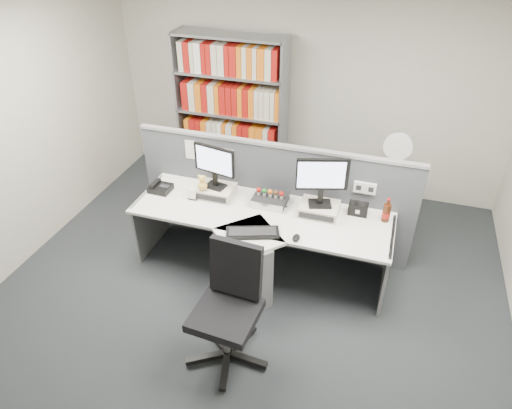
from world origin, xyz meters
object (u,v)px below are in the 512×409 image
(cola_bottle, at_px, (386,213))
(office_chair, at_px, (230,303))
(keyboard, at_px, (253,233))
(desk_calendar, at_px, (193,195))
(shelving_unit, at_px, (232,115))
(desktop_pc, at_px, (270,199))
(monitor_right, at_px, (322,178))
(speaker, at_px, (358,209))
(desk_phone, at_px, (160,188))
(filing_cabinet, at_px, (387,201))
(mouse, at_px, (296,238))
(desk_fan, at_px, (397,149))
(monitor_left, at_px, (214,163))
(desk, at_px, (254,246))

(cola_bottle, relative_size, office_chair, 0.24)
(keyboard, distance_m, desk_calendar, 0.87)
(shelving_unit, bearing_deg, desktop_pc, -56.84)
(monitor_right, distance_m, speaker, 0.51)
(desktop_pc, height_order, cola_bottle, cola_bottle)
(speaker, distance_m, cola_bottle, 0.27)
(shelving_unit, distance_m, office_chair, 2.95)
(desk_phone, height_order, filing_cabinet, desk_phone)
(mouse, distance_m, desk_fan, 1.70)
(office_chair, bearing_deg, monitor_left, 115.88)
(shelving_unit, bearing_deg, monitor_left, -76.47)
(monitor_left, distance_m, desk_calendar, 0.41)
(filing_cabinet, height_order, office_chair, office_chair)
(monitor_right, relative_size, keyboard, 0.96)
(monitor_right, height_order, office_chair, monitor_right)
(keyboard, relative_size, cola_bottle, 2.08)
(monitor_left, xyz_separation_m, desk_phone, (-0.60, -0.10, -0.34))
(mouse, bearing_deg, speaker, 49.99)
(desktop_pc, relative_size, mouse, 3.13)
(desk, xyz_separation_m, office_chair, (0.08, -0.90, 0.12))
(monitor_left, relative_size, monitor_right, 0.92)
(desk_calendar, height_order, filing_cabinet, desk_calendar)
(cola_bottle, xyz_separation_m, shelving_unit, (-2.09, 1.40, 0.16))
(desktop_pc, distance_m, office_chair, 1.32)
(desk_calendar, distance_m, office_chair, 1.42)
(monitor_left, height_order, monitor_right, monitor_right)
(keyboard, relative_size, desk_phone, 2.36)
(desktop_pc, height_order, office_chair, office_chair)
(monitor_left, bearing_deg, desktop_pc, 2.28)
(desk, relative_size, desk_fan, 4.92)
(monitor_left, relative_size, desk_phone, 2.08)
(speaker, height_order, cola_bottle, cola_bottle)
(desktop_pc, height_order, shelving_unit, shelving_unit)
(mouse, bearing_deg, desktop_pc, 128.07)
(monitor_left, distance_m, desk_phone, 0.70)
(desktop_pc, relative_size, cola_bottle, 1.32)
(monitor_left, height_order, desk_fan, monitor_left)
(mouse, height_order, speaker, speaker)
(monitor_right, distance_m, desk_phone, 1.74)
(shelving_unit, relative_size, desk_fan, 3.78)
(mouse, xyz_separation_m, office_chair, (-0.36, -0.81, -0.17))
(monitor_right, height_order, shelving_unit, shelving_unit)
(desk_phone, bearing_deg, filing_cabinet, 25.53)
(mouse, bearing_deg, shelving_unit, 124.49)
(keyboard, distance_m, filing_cabinet, 1.97)
(office_chair, bearing_deg, filing_cabinet, 64.01)
(keyboard, bearing_deg, desk_fan, 52.76)
(desk, height_order, desk_fan, desk_fan)
(monitor_left, distance_m, keyboard, 0.86)
(cola_bottle, bearing_deg, monitor_left, -177.81)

